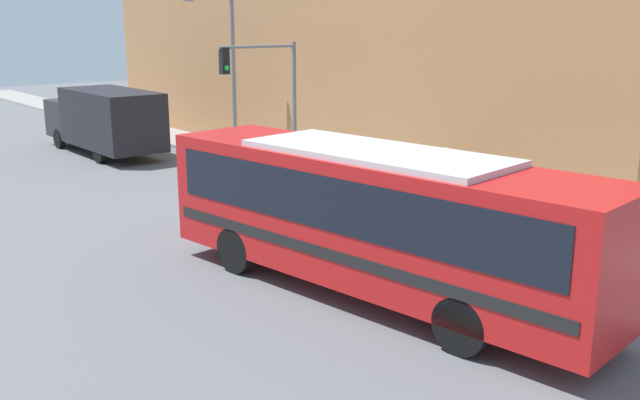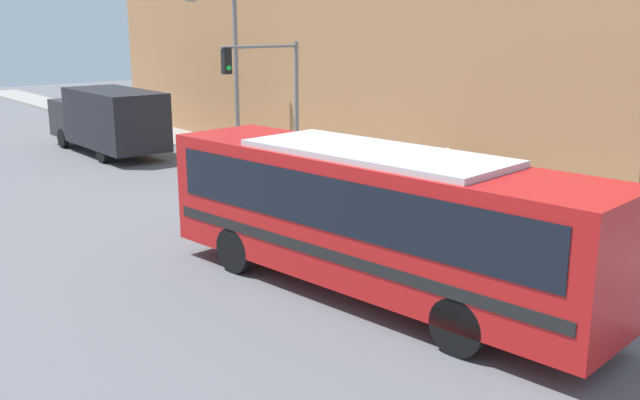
{
  "view_description": "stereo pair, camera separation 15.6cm",
  "coord_description": "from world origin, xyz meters",
  "px_view_note": "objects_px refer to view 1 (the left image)",
  "views": [
    {
      "loc": [
        -10.96,
        -7.81,
        5.73
      ],
      "look_at": [
        0.01,
        5.56,
        1.38
      ],
      "focal_mm": 40.0,
      "sensor_mm": 36.0,
      "label": 1
    },
    {
      "loc": [
        -10.84,
        -7.91,
        5.73
      ],
      "look_at": [
        0.01,
        5.56,
        1.38
      ],
      "focal_mm": 40.0,
      "sensor_mm": 36.0,
      "label": 2
    }
  ],
  "objects_px": {
    "traffic_light_pole": "(268,84)",
    "pedestrian_mid_block": "(445,174)",
    "delivery_truck": "(104,119)",
    "parking_meter": "(405,176)",
    "pedestrian_near_corner": "(459,182)",
    "fire_hydrant": "(514,216)",
    "street_lamp": "(227,62)",
    "city_bus": "(374,212)"
  },
  "relations": [
    {
      "from": "delivery_truck",
      "to": "fire_hydrant",
      "type": "xyz_separation_m",
      "value": [
        3.61,
        -18.98,
        -1.03
      ]
    },
    {
      "from": "delivery_truck",
      "to": "pedestrian_mid_block",
      "type": "bearing_deg",
      "value": -73.96
    },
    {
      "from": "city_bus",
      "to": "street_lamp",
      "type": "bearing_deg",
      "value": 61.43
    },
    {
      "from": "city_bus",
      "to": "parking_meter",
      "type": "bearing_deg",
      "value": 32.28
    },
    {
      "from": "traffic_light_pole",
      "to": "pedestrian_mid_block",
      "type": "bearing_deg",
      "value": -74.22
    },
    {
      "from": "city_bus",
      "to": "delivery_truck",
      "type": "xyz_separation_m",
      "value": [
        2.48,
        19.76,
        -0.29
      ]
    },
    {
      "from": "city_bus",
      "to": "delivery_truck",
      "type": "relative_size",
      "value": 1.36
    },
    {
      "from": "delivery_truck",
      "to": "traffic_light_pole",
      "type": "relative_size",
      "value": 1.63
    },
    {
      "from": "city_bus",
      "to": "pedestrian_mid_block",
      "type": "bearing_deg",
      "value": 23.39
    },
    {
      "from": "fire_hydrant",
      "to": "pedestrian_mid_block",
      "type": "xyz_separation_m",
      "value": [
        0.9,
        3.3,
        0.5
      ]
    },
    {
      "from": "traffic_light_pole",
      "to": "delivery_truck",
      "type": "bearing_deg",
      "value": 106.24
    },
    {
      "from": "street_lamp",
      "to": "pedestrian_mid_block",
      "type": "relative_size",
      "value": 3.76
    },
    {
      "from": "fire_hydrant",
      "to": "city_bus",
      "type": "bearing_deg",
      "value": -172.62
    },
    {
      "from": "traffic_light_pole",
      "to": "fire_hydrant",
      "type": "bearing_deg",
      "value": -84.21
    },
    {
      "from": "parking_meter",
      "to": "pedestrian_near_corner",
      "type": "height_order",
      "value": "pedestrian_near_corner"
    },
    {
      "from": "fire_hydrant",
      "to": "traffic_light_pole",
      "type": "relative_size",
      "value": 0.16
    },
    {
      "from": "street_lamp",
      "to": "pedestrian_mid_block",
      "type": "height_order",
      "value": "street_lamp"
    },
    {
      "from": "traffic_light_pole",
      "to": "pedestrian_near_corner",
      "type": "xyz_separation_m",
      "value": [
        1.53,
        -7.71,
        -2.5
      ]
    },
    {
      "from": "street_lamp",
      "to": "city_bus",
      "type": "bearing_deg",
      "value": -111.61
    },
    {
      "from": "parking_meter",
      "to": "pedestrian_mid_block",
      "type": "xyz_separation_m",
      "value": [
        0.9,
        -0.88,
        0.08
      ]
    },
    {
      "from": "street_lamp",
      "to": "delivery_truck",
      "type": "bearing_deg",
      "value": 127.82
    },
    {
      "from": "fire_hydrant",
      "to": "street_lamp",
      "type": "height_order",
      "value": "street_lamp"
    },
    {
      "from": "city_bus",
      "to": "parking_meter",
      "type": "height_order",
      "value": "city_bus"
    },
    {
      "from": "city_bus",
      "to": "parking_meter",
      "type": "xyz_separation_m",
      "value": [
        6.09,
        4.97,
        -0.89
      ]
    },
    {
      "from": "traffic_light_pole",
      "to": "street_lamp",
      "type": "relative_size",
      "value": 0.74
    },
    {
      "from": "traffic_light_pole",
      "to": "pedestrian_mid_block",
      "type": "relative_size",
      "value": 2.77
    },
    {
      "from": "street_lamp",
      "to": "pedestrian_mid_block",
      "type": "bearing_deg",
      "value": -85.03
    },
    {
      "from": "city_bus",
      "to": "pedestrian_near_corner",
      "type": "distance_m",
      "value": 7.37
    },
    {
      "from": "pedestrian_near_corner",
      "to": "pedestrian_mid_block",
      "type": "height_order",
      "value": "pedestrian_mid_block"
    },
    {
      "from": "traffic_light_pole",
      "to": "parking_meter",
      "type": "relative_size",
      "value": 4.06
    },
    {
      "from": "delivery_truck",
      "to": "traffic_light_pole",
      "type": "bearing_deg",
      "value": -73.76
    },
    {
      "from": "street_lamp",
      "to": "pedestrian_near_corner",
      "type": "distance_m",
      "value": 12.42
    },
    {
      "from": "city_bus",
      "to": "fire_hydrant",
      "type": "relative_size",
      "value": 13.64
    },
    {
      "from": "city_bus",
      "to": "traffic_light_pole",
      "type": "distance_m",
      "value": 12.13
    },
    {
      "from": "pedestrian_near_corner",
      "to": "pedestrian_mid_block",
      "type": "relative_size",
      "value": 0.96
    },
    {
      "from": "fire_hydrant",
      "to": "pedestrian_near_corner",
      "type": "xyz_separation_m",
      "value": [
        0.51,
        2.4,
        0.46
      ]
    },
    {
      "from": "traffic_light_pole",
      "to": "pedestrian_near_corner",
      "type": "relative_size",
      "value": 2.88
    },
    {
      "from": "delivery_truck",
      "to": "pedestrian_mid_block",
      "type": "distance_m",
      "value": 16.32
    },
    {
      "from": "city_bus",
      "to": "traffic_light_pole",
      "type": "bearing_deg",
      "value": 58.12
    },
    {
      "from": "city_bus",
      "to": "street_lamp",
      "type": "relative_size",
      "value": 1.63
    },
    {
      "from": "fire_hydrant",
      "to": "pedestrian_near_corner",
      "type": "height_order",
      "value": "pedestrian_near_corner"
    },
    {
      "from": "pedestrian_mid_block",
      "to": "pedestrian_near_corner",
      "type": "bearing_deg",
      "value": -113.41
    }
  ]
}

